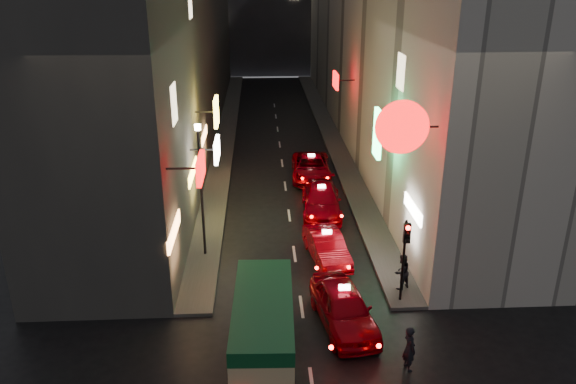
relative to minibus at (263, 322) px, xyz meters
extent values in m
cube|color=#363431|center=(-6.46, 28.70, 7.48)|extent=(6.00, 52.00, 18.00)
cube|color=#F20A0A|center=(-2.19, 3.70, 4.24)|extent=(0.18, 1.84, 0.87)
cube|color=white|center=(-2.13, 10.84, 2.74)|extent=(0.18, 1.96, 1.03)
cube|color=yellow|center=(-2.32, 13.99, 3.90)|extent=(0.18, 1.59, 1.52)
cube|color=#F09954|center=(-3.44, 4.20, 1.48)|extent=(0.10, 3.09, 0.55)
cube|color=yellow|center=(-3.44, 11.17, 1.48)|extent=(0.10, 3.51, 0.55)
cube|color=#F09954|center=(-3.44, 17.94, 1.48)|extent=(0.10, 3.26, 0.55)
cube|color=#FFE5B2|center=(-3.45, 6.70, 5.98)|extent=(0.06, 1.30, 1.60)
cube|color=#FFE5B2|center=(-3.45, 14.70, 9.48)|extent=(0.06, 1.30, 1.60)
cube|color=beige|center=(9.54, 28.70, 7.48)|extent=(6.00, 52.00, 18.00)
cylinder|color=#F20A0A|center=(5.20, 3.73, 5.68)|extent=(1.98, 0.18, 1.98)
cube|color=#31F878|center=(5.60, 9.58, 3.80)|extent=(0.18, 1.19, 2.30)
cube|color=#F20A0A|center=(5.24, 22.06, 4.06)|extent=(0.18, 1.90, 1.05)
cube|color=white|center=(6.52, 5.86, 1.48)|extent=(0.10, 2.68, 0.55)
cube|color=#FFE5B2|center=(6.53, 9.70, 6.68)|extent=(0.06, 1.30, 1.60)
cube|color=#494744|center=(-2.71, 28.70, -1.44)|extent=(1.50, 52.00, 0.15)
cube|color=#494744|center=(5.79, 28.70, -1.44)|extent=(1.50, 52.00, 0.15)
cube|color=tan|center=(0.00, -0.02, -0.15)|extent=(2.12, 5.60, 2.03)
cube|color=#0D4422|center=(0.00, -0.02, 0.63)|extent=(2.14, 5.62, 0.51)
cube|color=black|center=(0.00, 0.26, 0.05)|extent=(2.08, 3.39, 0.46)
cylinder|color=black|center=(-0.85, 1.76, -1.17)|extent=(0.20, 0.70, 0.70)
imported|color=#84000B|center=(3.02, 1.90, -0.62)|extent=(3.19, 5.95, 1.80)
cube|color=white|center=(3.02, 1.90, 0.37)|extent=(0.44, 0.25, 0.16)
sphere|color=#FF0A05|center=(2.22, -0.67, -0.60)|extent=(0.16, 0.16, 0.16)
sphere|color=#FF0A05|center=(3.82, -0.67, -0.60)|extent=(0.16, 0.16, 0.16)
imported|color=#84000B|center=(2.99, 7.08, -0.75)|extent=(2.74, 5.11, 1.54)
cube|color=white|center=(2.99, 7.08, 0.11)|extent=(0.44, 0.25, 0.16)
sphere|color=#FF0A05|center=(2.30, 4.88, -0.73)|extent=(0.16, 0.16, 0.16)
sphere|color=#FF0A05|center=(3.67, 4.88, -0.73)|extent=(0.16, 0.16, 0.16)
imported|color=#84000B|center=(3.32, 12.45, -0.65)|extent=(2.57, 5.60, 1.74)
cube|color=white|center=(3.32, 12.45, 0.31)|extent=(0.43, 0.21, 0.16)
sphere|color=#FF0A05|center=(2.55, 9.96, -0.62)|extent=(0.16, 0.16, 0.16)
sphere|color=#FF0A05|center=(4.09, 9.96, -0.62)|extent=(0.16, 0.16, 0.16)
imported|color=#84000B|center=(3.28, 18.07, -0.66)|extent=(2.47, 5.48, 1.71)
cube|color=white|center=(3.28, 18.07, 0.28)|extent=(0.43, 0.20, 0.16)
sphere|color=#FF0A05|center=(2.52, 15.63, -0.64)|extent=(0.16, 0.16, 0.16)
sphere|color=#FF0A05|center=(4.04, 15.63, -0.64)|extent=(0.16, 0.16, 0.16)
imported|color=black|center=(4.84, -0.71, -0.59)|extent=(0.53, 0.69, 1.85)
imported|color=black|center=(5.76, 4.15, -0.49)|extent=(0.78, 0.70, 1.76)
cylinder|color=black|center=(5.54, 3.30, 0.38)|extent=(0.10, 0.10, 3.50)
cube|color=black|center=(5.54, 3.12, 1.68)|extent=(0.26, 0.18, 0.80)
sphere|color=#FF0A05|center=(5.54, 3.01, 1.95)|extent=(0.18, 0.18, 0.18)
sphere|color=black|center=(5.54, 3.01, 1.68)|extent=(0.17, 0.17, 0.17)
sphere|color=black|center=(5.54, 3.01, 1.41)|extent=(0.17, 0.17, 0.17)
cylinder|color=black|center=(-2.66, 7.70, 1.63)|extent=(0.12, 0.12, 6.00)
cylinder|color=#FFE5BF|center=(-2.66, 7.70, 4.73)|extent=(0.28, 0.28, 0.25)
camera|label=1|loc=(-0.01, -15.91, 11.00)|focal=35.00mm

